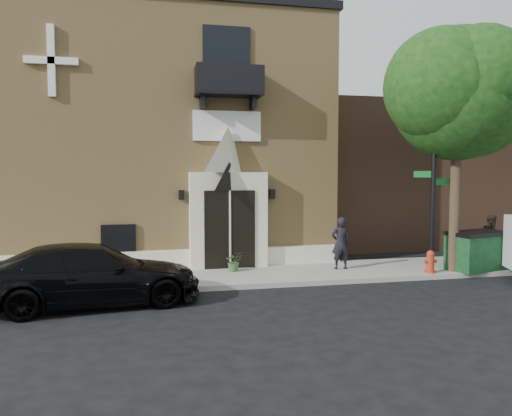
% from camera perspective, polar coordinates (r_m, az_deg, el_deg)
% --- Properties ---
extents(ground, '(120.00, 120.00, 0.00)m').
position_cam_1_polar(ground, '(14.67, 2.53, -9.10)').
color(ground, black).
rests_on(ground, ground).
extents(sidewalk, '(42.00, 3.00, 0.15)m').
position_cam_1_polar(sidewalk, '(16.33, 4.57, -7.47)').
color(sidewalk, gray).
rests_on(sidewalk, ground).
extents(church, '(12.20, 11.01, 9.30)m').
position_cam_1_polar(church, '(21.78, -10.66, 7.44)').
color(church, tan).
rests_on(church, ground).
extents(neighbour_building, '(18.00, 8.00, 6.40)m').
position_cam_1_polar(neighbour_building, '(27.67, 22.14, 3.52)').
color(neighbour_building, brown).
rests_on(neighbour_building, ground).
extents(street_tree_left, '(4.97, 4.38, 7.77)m').
position_cam_1_polar(street_tree_left, '(17.34, 22.35, 12.15)').
color(street_tree_left, '#38281C').
rests_on(street_tree_left, sidewalk).
extents(black_sedan, '(5.62, 2.85, 1.56)m').
position_cam_1_polar(black_sedan, '(13.30, -18.23, -7.25)').
color(black_sedan, black).
rests_on(black_sedan, ground).
extents(street_sign, '(1.04, 0.87, 5.61)m').
position_cam_1_polar(street_sign, '(16.71, 19.61, 2.60)').
color(street_sign, black).
rests_on(street_sign, sidewalk).
extents(fire_hydrant, '(0.41, 0.33, 0.73)m').
position_cam_1_polar(fire_hydrant, '(16.87, 19.30, -5.82)').
color(fire_hydrant, '#AB2E18').
rests_on(fire_hydrant, sidewalk).
extents(dumpster, '(2.13, 1.51, 1.26)m').
position_cam_1_polar(dumpster, '(17.98, 23.92, -4.43)').
color(dumpster, '#0D3217').
rests_on(dumpster, sidewalk).
extents(planter, '(0.60, 0.52, 0.65)m').
position_cam_1_polar(planter, '(16.24, -2.52, -6.09)').
color(planter, '#3D5F2F').
rests_on(planter, sidewalk).
extents(pedestrian_near, '(0.64, 0.43, 1.73)m').
position_cam_1_polar(pedestrian_near, '(16.73, 9.63, -3.97)').
color(pedestrian_near, black).
rests_on(pedestrian_near, sidewalk).
extents(pedestrian_far, '(0.83, 0.95, 1.64)m').
position_cam_1_polar(pedestrian_far, '(20.40, 25.31, -2.98)').
color(pedestrian_far, '#2B221D').
rests_on(pedestrian_far, sidewalk).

